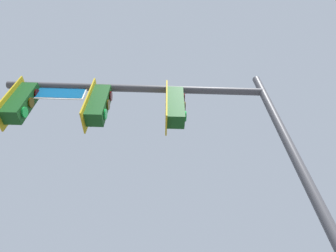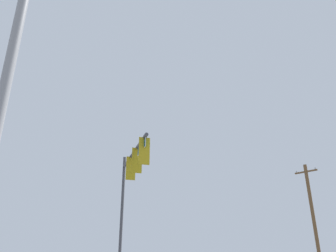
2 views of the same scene
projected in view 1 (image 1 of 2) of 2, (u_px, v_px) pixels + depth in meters
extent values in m
cylinder|color=#47474C|center=(322.00, 211.00, 3.79)|extent=(0.17, 0.17, 7.46)
cylinder|color=#47474C|center=(137.00, 89.00, 6.11)|extent=(5.90, 1.03, 0.17)
cube|color=gold|center=(166.00, 106.00, 5.61)|extent=(0.10, 0.52, 1.30)
cube|color=#144719|center=(175.00, 107.00, 5.62)|extent=(0.40, 0.37, 1.10)
cylinder|color=#144719|center=(175.00, 91.00, 6.08)|extent=(0.04, 0.04, 0.12)
cylinder|color=#340503|center=(184.00, 98.00, 5.87)|extent=(0.06, 0.22, 0.22)
cylinder|color=#392D05|center=(185.00, 107.00, 5.62)|extent=(0.06, 0.22, 0.22)
cylinder|color=green|center=(185.00, 116.00, 5.37)|extent=(0.06, 0.22, 0.22)
cube|color=gold|center=(90.00, 104.00, 5.58)|extent=(0.10, 0.52, 1.30)
cube|color=#144719|center=(99.00, 104.00, 5.58)|extent=(0.40, 0.37, 1.10)
cylinder|color=#144719|center=(104.00, 89.00, 6.05)|extent=(0.04, 0.04, 0.12)
cylinder|color=#340503|center=(111.00, 96.00, 5.84)|extent=(0.06, 0.22, 0.22)
cylinder|color=#392D05|center=(108.00, 105.00, 5.59)|extent=(0.06, 0.22, 0.22)
cylinder|color=green|center=(106.00, 114.00, 5.34)|extent=(0.06, 0.22, 0.22)
cube|color=gold|center=(13.00, 102.00, 5.54)|extent=(0.10, 0.52, 1.30)
cube|color=#144719|center=(22.00, 102.00, 5.55)|extent=(0.40, 0.37, 1.10)
cylinder|color=#144719|center=(33.00, 87.00, 6.01)|extent=(0.04, 0.04, 0.12)
cylinder|color=#340503|center=(37.00, 94.00, 5.80)|extent=(0.06, 0.22, 0.22)
cylinder|color=#392D05|center=(31.00, 103.00, 5.55)|extent=(0.06, 0.22, 0.22)
cylinder|color=green|center=(25.00, 112.00, 5.30)|extent=(0.06, 0.22, 0.22)
cube|color=#0A4C7F|center=(48.00, 93.00, 5.85)|extent=(1.60, 0.27, 0.38)
cube|color=white|center=(48.00, 93.00, 5.85)|extent=(1.66, 0.27, 0.44)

